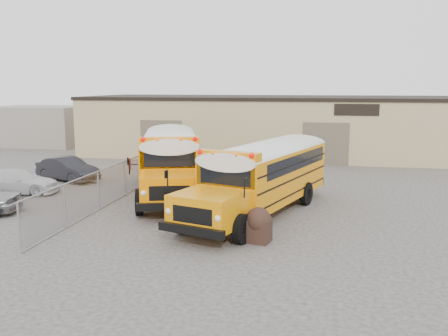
% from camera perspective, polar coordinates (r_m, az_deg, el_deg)
% --- Properties ---
extents(ground, '(120.00, 120.00, 0.00)m').
position_cam_1_polar(ground, '(21.41, 0.69, -5.64)').
color(ground, '#393634').
rests_on(ground, ground).
extents(warehouse, '(30.20, 10.20, 4.67)m').
position_cam_1_polar(warehouse, '(40.62, 5.88, 4.91)').
color(warehouse, tan).
rests_on(warehouse, ground).
extents(chainlink_fence, '(0.07, 18.07, 1.81)m').
position_cam_1_polar(chainlink_fence, '(25.71, -11.32, -1.19)').
color(chainlink_fence, '#919499').
rests_on(chainlink_fence, ground).
extents(distant_building_left, '(8.00, 6.00, 3.60)m').
position_cam_1_polar(distant_building_left, '(49.69, -20.12, 4.55)').
color(distant_building_left, gray).
rests_on(distant_building_left, ground).
extents(school_bus_left, '(5.88, 11.53, 3.29)m').
position_cam_1_polar(school_bus_left, '(32.93, -6.12, 3.02)').
color(school_bus_left, '#FF8400').
rests_on(school_bus_left, ground).
extents(school_bus_right, '(5.73, 10.98, 3.13)m').
position_cam_1_polar(school_bus_right, '(27.88, 9.97, 1.57)').
color(school_bus_right, orange).
rests_on(school_bus_right, ground).
extents(tarp_bundle, '(0.98, 0.94, 1.28)m').
position_cam_1_polar(tarp_bundle, '(18.00, 3.94, -6.44)').
color(tarp_bundle, black).
rests_on(tarp_bundle, ground).
extents(car_white, '(4.57, 2.44, 1.26)m').
position_cam_1_polar(car_white, '(28.01, -22.64, -1.44)').
color(car_white, silver).
rests_on(car_white, ground).
extents(car_dark, '(4.42, 2.97, 1.38)m').
position_cam_1_polar(car_dark, '(30.77, -17.45, -0.11)').
color(car_dark, black).
rests_on(car_dark, ground).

